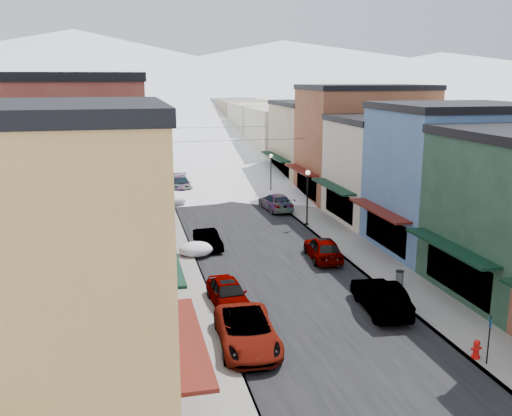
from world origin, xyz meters
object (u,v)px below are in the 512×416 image
streetlamp_near (307,191)px  car_green_sedan (380,296)px  car_silver_sedan (228,293)px  car_dark_hatch (208,239)px  car_white_suv (247,331)px  fire_hydrant (476,350)px  trash_can (400,277)px

streetlamp_near → car_green_sedan: bearing=-95.4°
car_silver_sedan → streetlamp_near: streetlamp_near is taller
car_dark_hatch → car_white_suv: bearing=-97.6°
fire_hydrant → trash_can: (0.96, 9.19, 0.04)m
car_silver_sedan → streetlamp_near: size_ratio=0.98×
car_silver_sedan → fire_hydrant: (9.56, -8.48, -0.23)m
car_white_suv → fire_hydrant: 10.21m
streetlamp_near → car_white_suv: bearing=-115.0°
car_white_suv → car_silver_sedan: size_ratio=1.27×
car_silver_sedan → car_dark_hatch: 11.08m
fire_hydrant → trash_can: 9.24m
car_silver_sedan → streetlamp_near: (9.50, 15.44, 2.28)m
trash_can → car_white_suv: bearing=-151.9°
car_dark_hatch → car_silver_sedan: bearing=-98.4°
car_white_suv → car_silver_sedan: (0.00, 4.89, -0.02)m
car_white_suv → trash_can: size_ratio=6.79×
car_white_suv → car_dark_hatch: size_ratio=1.42×
car_white_suv → fire_hydrant: car_white_suv is taller
car_dark_hatch → car_green_sedan: bearing=-67.4°
car_silver_sedan → trash_can: bearing=0.2°
fire_hydrant → streetlamp_near: size_ratio=0.19×
car_green_sedan → trash_can: 4.18m
car_green_sedan → streetlamp_near: size_ratio=1.12×
car_dark_hatch → car_green_sedan: 15.36m
car_dark_hatch → fire_hydrant: 21.54m
fire_hydrant → streetlamp_near: 24.05m
trash_can → streetlamp_near: size_ratio=0.18×
car_silver_sedan → car_dark_hatch: (0.50, 11.06, -0.11)m
fire_hydrant → streetlamp_near: (-0.06, 23.91, 2.51)m
car_white_suv → car_dark_hatch: (0.50, 15.96, -0.13)m
trash_can → car_silver_sedan: bearing=-176.1°
car_green_sedan → car_silver_sedan: bearing=-12.3°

